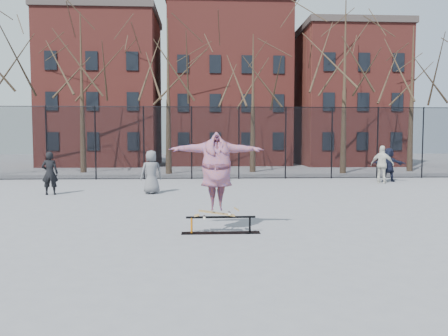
{
  "coord_description": "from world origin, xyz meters",
  "views": [
    {
      "loc": [
        -0.9,
        -10.97,
        2.29
      ],
      "look_at": [
        -0.23,
        1.5,
        1.42
      ],
      "focal_mm": 35.0,
      "sensor_mm": 36.0,
      "label": 1
    }
  ],
  "objects": [
    {
      "name": "bystander_red",
      "position": [
        -0.29,
        11.1,
        0.9
      ],
      "size": [
        1.08,
        0.99,
        1.81
      ],
      "primitive_type": "imported",
      "rotation": [
        0.0,
        0.0,
        3.58
      ],
      "color": "#AE2E0F",
      "rests_on": "ground"
    },
    {
      "name": "skater",
      "position": [
        -0.52,
        -0.67,
        1.46
      ],
      "size": [
        2.29,
        0.64,
        1.86
      ],
      "primitive_type": "imported",
      "rotation": [
        0.0,
        0.0,
        0.01
      ],
      "color": "#573687",
      "rests_on": "skateboard"
    },
    {
      "name": "bystander_white",
      "position": [
        8.17,
        10.33,
        0.95
      ],
      "size": [
        1.17,
        1.03,
        1.89
      ],
      "primitive_type": "imported",
      "rotation": [
        0.0,
        0.0,
        2.51
      ],
      "color": "silver",
      "rests_on": "ground"
    },
    {
      "name": "ground",
      "position": [
        0.0,
        0.0,
        0.0
      ],
      "size": [
        100.0,
        100.0,
        0.0
      ],
      "primitive_type": "plane",
      "color": "slate"
    },
    {
      "name": "bystander_grey",
      "position": [
        -2.91,
        6.84,
        0.89
      ],
      "size": [
        1.0,
        0.81,
        1.78
      ],
      "primitive_type": "imported",
      "rotation": [
        0.0,
        0.0,
        3.47
      ],
      "color": "#5A5B5F",
      "rests_on": "ground"
    },
    {
      "name": "skateboard",
      "position": [
        -0.52,
        -0.67,
        0.47
      ],
      "size": [
        0.94,
        0.22,
        0.11
      ],
      "primitive_type": null,
      "color": "olive",
      "rests_on": "skate_rail"
    },
    {
      "name": "bystander_navy",
      "position": [
        8.89,
        11.22,
        0.88
      ],
      "size": [
        1.68,
        1.26,
        1.76
      ],
      "primitive_type": "imported",
      "rotation": [
        0.0,
        0.0,
        2.62
      ],
      "color": "black",
      "rests_on": "ground"
    },
    {
      "name": "bystander_black",
      "position": [
        -6.93,
        6.73,
        0.87
      ],
      "size": [
        0.67,
        0.48,
        1.74
      ],
      "primitive_type": "imported",
      "rotation": [
        0.0,
        0.0,
        3.25
      ],
      "color": "black",
      "rests_on": "ground"
    },
    {
      "name": "skate_rail",
      "position": [
        -0.43,
        -0.67,
        0.16
      ],
      "size": [
        1.89,
        0.29,
        0.41
      ],
      "color": "black",
      "rests_on": "ground"
    },
    {
      "name": "tree_row",
      "position": [
        -0.25,
        17.15,
        7.36
      ],
      "size": [
        33.66,
        7.46,
        10.67
      ],
      "color": "black",
      "rests_on": "ground"
    },
    {
      "name": "rowhouses",
      "position": [
        0.72,
        26.0,
        6.06
      ],
      "size": [
        29.0,
        7.0,
        13.0
      ],
      "color": "maroon",
      "rests_on": "ground"
    },
    {
      "name": "fence",
      "position": [
        -0.01,
        13.0,
        2.05
      ],
      "size": [
        34.03,
        0.07,
        4.0
      ],
      "color": "black",
      "rests_on": "ground"
    }
  ]
}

